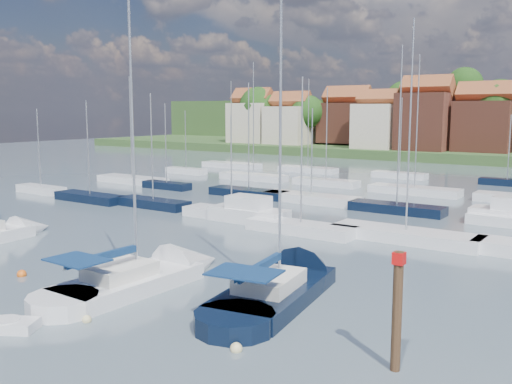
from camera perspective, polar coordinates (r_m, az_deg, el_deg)
The scene contains 11 objects.
ground at distance 63.59m, azimuth 13.75°, elevation -0.56°, with size 260.00×260.00×0.00m, color #45535D.
sailboat_left at distance 45.99m, azimuth -24.24°, elevation -3.92°, with size 3.40×10.05×13.51m.
sailboat_centre at distance 32.26m, azimuth -10.29°, elevation -8.32°, with size 3.68×12.86×17.30m.
sailboat_navy at distance 30.55m, azimuth 3.33°, elevation -9.15°, with size 5.74×14.01×18.75m.
tender at distance 27.53m, azimuth -23.76°, elevation -12.10°, with size 2.94×2.40×0.58m.
timber_piling at distance 21.93m, azimuth 13.84°, elevation -13.76°, with size 0.40×0.40×6.72m.
buoy_c at distance 35.67m, azimuth -22.37°, elevation -7.79°, with size 0.54×0.54×0.54m, color #D85914.
buoy_d at distance 27.38m, azimuth -16.55°, elevation -12.34°, with size 0.43×0.43×0.43m, color beige.
buoy_e at distance 34.50m, azimuth -2.59°, elevation -7.70°, with size 0.44×0.44×0.44m, color #D85914.
buoy_f at distance 23.42m, azimuth -1.99°, elevation -15.60°, with size 0.50×0.50×0.50m, color beige.
marina_field at distance 58.37m, azimuth 13.80°, elevation -0.90°, with size 79.62×41.41×15.93m.
Camera 1 is at (22.31, -18.79, 9.47)m, focal length 40.00 mm.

